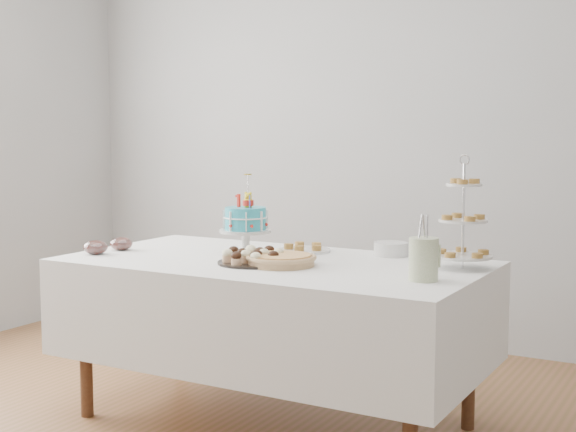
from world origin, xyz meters
The scene contains 11 objects.
walls centered at (0.00, 0.00, 1.35)m, with size 5.04×4.04×2.70m.
table centered at (0.00, 0.30, 0.54)m, with size 1.92×1.02×0.77m.
birthday_cake centered at (-0.22, 0.41, 0.88)m, with size 0.25×0.25×0.39m.
cupcake_tray centered at (-0.03, 0.17, 0.81)m, with size 0.32×0.32×0.07m.
pie centered at (0.11, 0.19, 0.80)m, with size 0.31×0.31×0.05m.
tiered_stand centered at (0.83, 0.51, 0.98)m, with size 0.25×0.25×0.49m.
plate_stack centered at (0.42, 0.70, 0.80)m, with size 0.16×0.16×0.06m.
pastry_plate centered at (0.00, 0.61, 0.79)m, with size 0.26×0.26×0.04m.
jam_bowl_a centered at (-0.84, 0.04, 0.80)m, with size 0.12×0.12×0.07m.
jam_bowl_b centered at (-0.82, 0.20, 0.80)m, with size 0.11×0.11×0.07m.
utensil_pitcher centered at (0.78, 0.16, 0.86)m, with size 0.12×0.12×0.26m.
Camera 1 is at (1.86, -2.83, 1.36)m, focal length 50.00 mm.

